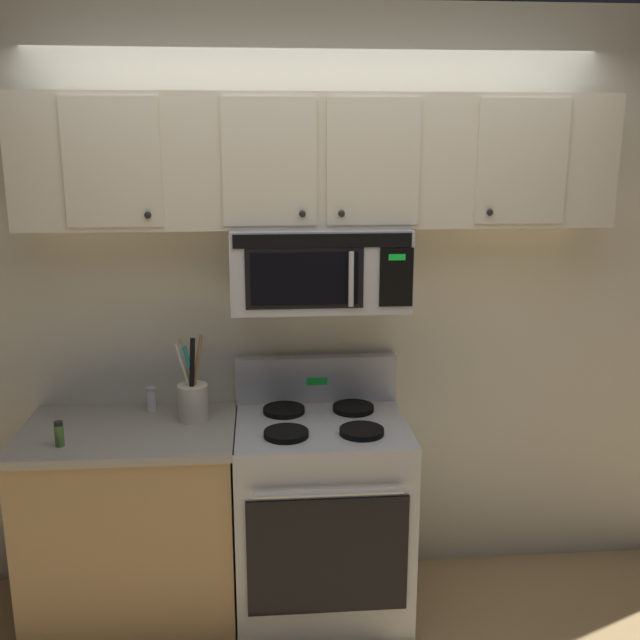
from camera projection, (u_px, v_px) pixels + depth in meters
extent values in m
cube|color=silver|center=(315.00, 305.00, 3.48)|extent=(5.20, 0.10, 2.70)
cube|color=#B7BABF|center=(321.00, 515.00, 3.33)|extent=(0.76, 0.64, 0.90)
cube|color=black|center=(328.00, 557.00, 3.02)|extent=(0.67, 0.01, 0.52)
cylinder|color=#B7BABF|center=(329.00, 493.00, 2.92)|extent=(0.61, 0.03, 0.03)
cube|color=#B7BABF|center=(316.00, 379.00, 3.47)|extent=(0.76, 0.07, 0.22)
cube|color=#19D83F|center=(317.00, 381.00, 3.44)|extent=(0.10, 0.00, 0.04)
cylinder|color=black|center=(286.00, 434.00, 3.07)|extent=(0.19, 0.19, 0.02)
cylinder|color=black|center=(362.00, 431.00, 3.10)|extent=(0.19, 0.19, 0.02)
cylinder|color=black|center=(284.00, 410.00, 3.34)|extent=(0.19, 0.19, 0.02)
cylinder|color=black|center=(353.00, 408.00, 3.37)|extent=(0.19, 0.19, 0.02)
cube|color=#B7BABF|center=(319.00, 267.00, 3.19)|extent=(0.76, 0.39, 0.35)
cube|color=black|center=(323.00, 241.00, 2.96)|extent=(0.73, 0.01, 0.06)
cube|color=black|center=(305.00, 279.00, 2.99)|extent=(0.49, 0.01, 0.25)
cube|color=black|center=(305.00, 279.00, 2.99)|extent=(0.44, 0.01, 0.22)
cube|color=black|center=(396.00, 277.00, 3.02)|extent=(0.14, 0.01, 0.25)
cube|color=#19D83F|center=(397.00, 257.00, 3.00)|extent=(0.07, 0.00, 0.03)
cylinder|color=#B7BABF|center=(351.00, 279.00, 2.98)|extent=(0.02, 0.02, 0.23)
cube|color=beige|center=(318.00, 161.00, 3.11)|extent=(2.50, 0.33, 0.55)
cube|color=beige|center=(112.00, 163.00, 2.88)|extent=(0.38, 0.01, 0.51)
sphere|color=black|center=(148.00, 215.00, 2.92)|extent=(0.03, 0.03, 0.03)
cube|color=beige|center=(270.00, 162.00, 2.93)|extent=(0.38, 0.01, 0.51)
sphere|color=black|center=(302.00, 214.00, 2.97)|extent=(0.03, 0.03, 0.03)
cube|color=beige|center=(373.00, 162.00, 2.96)|extent=(0.38, 0.01, 0.51)
sphere|color=black|center=(342.00, 214.00, 2.99)|extent=(0.03, 0.03, 0.03)
cube|color=beige|center=(522.00, 162.00, 3.01)|extent=(0.38, 0.01, 0.51)
sphere|color=black|center=(490.00, 212.00, 3.03)|extent=(0.03, 0.03, 0.03)
cube|color=tan|center=(135.00, 526.00, 3.28)|extent=(0.90, 0.62, 0.86)
cube|color=#9E998E|center=(128.00, 432.00, 3.17)|extent=(0.93, 0.65, 0.03)
cylinder|color=beige|center=(193.00, 402.00, 3.24)|extent=(0.13, 0.13, 0.16)
cylinder|color=teal|center=(192.00, 373.00, 3.21)|extent=(0.07, 0.05, 0.26)
cylinder|color=olive|center=(196.00, 368.00, 3.20)|extent=(0.07, 0.03, 0.30)
cylinder|color=#BCBCC1|center=(190.00, 373.00, 3.20)|extent=(0.09, 0.01, 0.27)
cylinder|color=tan|center=(188.00, 369.00, 3.23)|extent=(0.07, 0.05, 0.28)
cylinder|color=black|center=(192.00, 371.00, 3.19)|extent=(0.04, 0.05, 0.29)
cylinder|color=silver|center=(185.00, 373.00, 3.18)|extent=(0.08, 0.03, 0.28)
cylinder|color=white|center=(151.00, 401.00, 3.36)|extent=(0.05, 0.05, 0.10)
cylinder|color=#B7BABF|center=(151.00, 389.00, 3.35)|extent=(0.05, 0.05, 0.02)
cylinder|color=#4C7F33|center=(59.00, 436.00, 2.97)|extent=(0.04, 0.04, 0.09)
cylinder|color=black|center=(58.00, 424.00, 2.96)|extent=(0.04, 0.04, 0.02)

